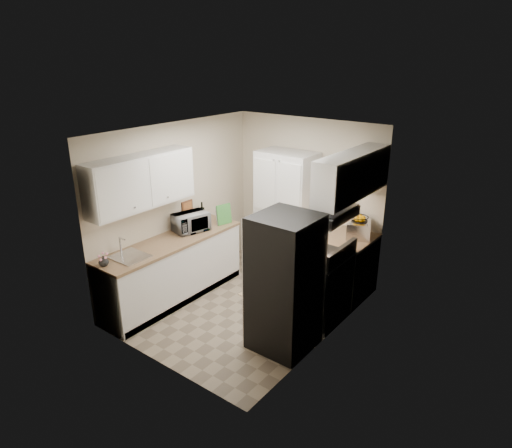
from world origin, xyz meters
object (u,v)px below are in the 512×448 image
(wine_bottle, at_px, (202,213))
(refrigerator, at_px, (285,283))
(pantry_cabinet, at_px, (286,214))
(toaster_oven, at_px, (359,229))
(microwave, at_px, (191,222))
(electric_range, at_px, (320,286))

(wine_bottle, bearing_deg, refrigerator, -20.62)
(pantry_cabinet, xyz_separation_m, wine_bottle, (-0.94, -0.94, 0.07))
(toaster_oven, bearing_deg, microwave, -171.27)
(electric_range, bearing_deg, wine_bottle, -179.54)
(electric_range, height_order, wine_bottle, wine_bottle)
(microwave, relative_size, toaster_oven, 1.20)
(electric_range, height_order, refrigerator, refrigerator)
(refrigerator, relative_size, microwave, 3.41)
(pantry_cabinet, height_order, wine_bottle, pantry_cabinet)
(pantry_cabinet, height_order, microwave, pantry_cabinet)
(wine_bottle, relative_size, toaster_oven, 0.73)
(microwave, distance_m, wine_bottle, 0.39)
(refrigerator, height_order, wine_bottle, refrigerator)
(refrigerator, xyz_separation_m, microwave, (-1.96, 0.42, 0.21))
(electric_range, bearing_deg, refrigerator, -92.48)
(electric_range, xyz_separation_m, wine_bottle, (-2.11, -0.02, 0.59))
(electric_range, xyz_separation_m, refrigerator, (-0.03, -0.80, 0.37))
(electric_range, distance_m, wine_bottle, 2.20)
(electric_range, relative_size, wine_bottle, 3.74)
(refrigerator, relative_size, toaster_oven, 4.09)
(electric_range, relative_size, toaster_oven, 2.72)
(pantry_cabinet, bearing_deg, refrigerator, -56.54)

